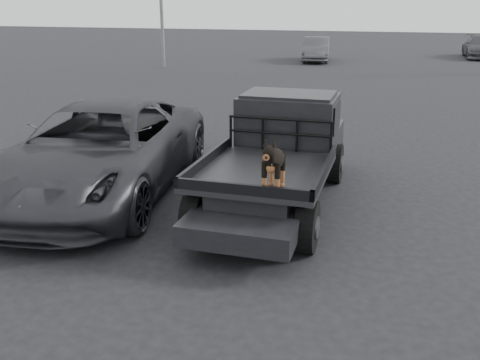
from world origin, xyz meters
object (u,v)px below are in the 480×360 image
(parked_suv, at_px, (101,150))
(dog, at_px, (274,164))
(distant_car_a, at_px, (316,49))
(flatbed_ute, at_px, (276,179))

(parked_suv, bearing_deg, dog, -30.29)
(distant_car_a, bearing_deg, parked_suv, -97.42)
(parked_suv, bearing_deg, distant_car_a, 81.89)
(flatbed_ute, height_order, distant_car_a, distant_car_a)
(flatbed_ute, height_order, parked_suv, parked_suv)
(flatbed_ute, distance_m, parked_suv, 3.22)
(dog, relative_size, distant_car_a, 0.18)
(dog, bearing_deg, flatbed_ute, 101.27)
(flatbed_ute, distance_m, distant_car_a, 23.74)
(flatbed_ute, bearing_deg, distant_car_a, 97.06)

